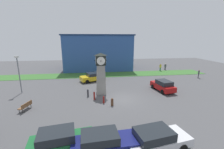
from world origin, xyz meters
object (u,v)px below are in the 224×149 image
Objects in this scene: bollard_near_tower at (88,93)px; pedestrian_by_cars at (199,73)px; pedestrian_crossing_lot at (160,67)px; bollard_end_row at (112,102)px; car_near_tower at (103,143)px; bench at (26,106)px; car_far_lot at (92,77)px; street_lamp_near_road at (19,72)px; clock_tower at (101,73)px; car_navy_sedan at (61,141)px; car_by_building at (156,139)px; bollard_mid_row at (94,96)px; bollard_far_row at (104,100)px; pedestrian_near_bench at (165,66)px; car_silver_hatch at (163,85)px.

pedestrian_by_cars is at bearing 17.82° from bollard_near_tower.
bollard_end_row is at bearing -128.96° from pedestrian_crossing_lot.
car_near_tower is 2.69× the size of bench.
street_lamp_near_road is (-10.05, -4.66, 2.33)m from car_far_lot.
clock_tower is 1.25× the size of car_navy_sedan.
street_lamp_near_road is (-11.25, 1.65, 0.22)m from clock_tower.
clock_tower reaches higher than pedestrian_crossing_lot.
clock_tower is 11.37m from street_lamp_near_road.
car_navy_sedan reaches higher than car_by_building.
car_near_tower reaches higher than bollard_end_row.
pedestrian_by_cars reaches higher than bollard_near_tower.
bollard_mid_row reaches higher than bollard_near_tower.
car_navy_sedan reaches higher than car_near_tower.
bollard_far_row is 0.18× the size of car_by_building.
bollard_mid_row is at bearing -137.66° from pedestrian_near_bench.
car_navy_sedan is (-4.43, -6.69, 0.35)m from bollard_end_row.
car_silver_hatch reaches higher than car_navy_sedan.
car_navy_sedan reaches higher than bollard_mid_row.
pedestrian_crossing_lot is (11.57, 24.23, 0.24)m from car_by_building.
bollard_end_row is 0.19× the size of car_by_building.
car_by_building is 2.96× the size of pedestrian_by_cars.
bollard_near_tower is 0.63× the size of pedestrian_by_cars.
pedestrian_crossing_lot is (23.14, 16.89, 0.48)m from bench.
clock_tower reaches higher than bollard_end_row.
bench is (-7.21, -10.38, -0.26)m from car_far_lot.
car_near_tower reaches higher than car_by_building.
street_lamp_near_road is at bearing 174.94° from car_silver_hatch.
pedestrian_near_bench reaches higher than bench.
street_lamp_near_road reaches higher than pedestrian_crossing_lot.
car_navy_sedan is at bearing -143.82° from pedestrian_by_cars.
pedestrian_by_cars is at bearing 36.18° from car_navy_sedan.
car_navy_sedan reaches higher than bollard_near_tower.
car_navy_sedan is 2.93m from car_near_tower.
car_by_building is at bearing -115.53° from pedestrian_crossing_lot.
car_near_tower is 17.73m from car_far_lot.
clock_tower is at bearing 103.73° from bollard_end_row.
bench is (-6.57, -3.05, 0.00)m from bollard_near_tower.
car_near_tower is (1.30, -10.39, 0.29)m from bollard_near_tower.
clock_tower is 3.59× the size of pedestrian_near_bench.
pedestrian_by_cars is at bearing 46.79° from car_by_building.
bollard_mid_row is 0.24× the size of car_near_tower.
car_by_building reaches higher than bollard_mid_row.
clock_tower is at bearing 72.51° from car_navy_sedan.
bollard_end_row is 10.69m from car_far_lot.
car_by_building is 2.87× the size of bench.
street_lamp_near_road is (-14.42, 13.05, 2.35)m from car_by_building.
bollard_far_row is at bearing -133.75° from pedestrian_near_bench.
pedestrian_by_cars is (22.71, 16.61, 0.12)m from car_navy_sedan.
pedestrian_near_bench reaches higher than bollard_near_tower.
clock_tower is 5.53× the size of bollard_near_tower.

